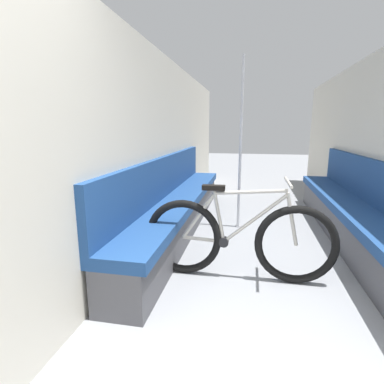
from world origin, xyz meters
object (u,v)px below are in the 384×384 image
Objects in this scene: bicycle at (238,239)px; grab_pole_near at (241,148)px; bench_seat_row_left at (178,207)px; bench_seat_row_right at (353,216)px.

grab_pole_near is at bearing 98.80° from bicycle.
bicycle is at bearing -87.91° from grab_pole_near.
bench_seat_row_left is 1.42m from bicycle.
grab_pole_near reaches higher than bench_seat_row_right.
bicycle is at bearing -54.27° from bench_seat_row_left.
bicycle is (-1.31, -1.15, 0.05)m from bench_seat_row_right.
bench_seat_row_right is 1.78× the size of grab_pole_near.
bench_seat_row_left is 2.33× the size of bicycle.
bench_seat_row_left is 2.13m from bench_seat_row_right.
bicycle is 0.77× the size of grab_pole_near.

